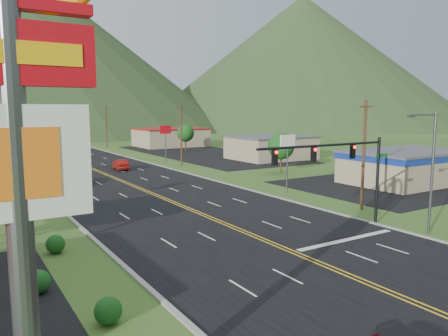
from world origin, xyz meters
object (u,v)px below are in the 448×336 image
traffic_signal (343,161)px  car_dark_mid (80,179)px  pylon_sign (12,104)px  car_red_far (121,165)px  streetlight_east (430,165)px

traffic_signal → car_dark_mid: size_ratio=2.91×
pylon_sign → traffic_signal: (23.48, 12.00, -3.97)m
car_red_far → traffic_signal: bearing=100.7°
pylon_sign → streetlight_east: 29.58m
pylon_sign → traffic_signal: size_ratio=1.07×
traffic_signal → car_red_far: bearing=94.2°
streetlight_east → car_dark_mid: 39.18m
pylon_sign → streetlight_east: size_ratio=1.56×
pylon_sign → car_red_far: (20.40, 53.49, -8.52)m
car_dark_mid → car_red_far: bearing=51.8°
streetlight_east → car_red_far: bearing=99.7°
pylon_sign → traffic_signal: pylon_sign is taller
pylon_sign → traffic_signal: 26.67m
traffic_signal → car_red_far: size_ratio=2.77×
car_dark_mid → car_red_far: 13.36m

